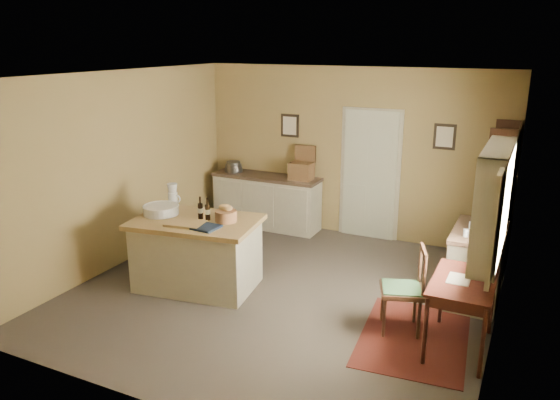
{
  "coord_description": "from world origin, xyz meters",
  "views": [
    {
      "loc": [
        2.71,
        -5.71,
        3.08
      ],
      "look_at": [
        -0.14,
        0.21,
        1.15
      ],
      "focal_mm": 35.0,
      "sensor_mm": 36.0,
      "label": 1
    }
  ],
  "objects_px": {
    "writing_desk": "(463,289)",
    "work_island": "(197,251)",
    "shelving_unit": "(502,199)",
    "right_cabinet": "(476,264)",
    "sideboard": "(267,199)",
    "desk_chair": "(401,290)"
  },
  "relations": [
    {
      "from": "desk_chair",
      "to": "shelving_unit",
      "type": "distance_m",
      "value": 2.48
    },
    {
      "from": "work_island",
      "to": "desk_chair",
      "type": "bearing_deg",
      "value": -7.79
    },
    {
      "from": "sideboard",
      "to": "right_cabinet",
      "type": "relative_size",
      "value": 1.72
    },
    {
      "from": "shelving_unit",
      "to": "desk_chair",
      "type": "bearing_deg",
      "value": -109.11
    },
    {
      "from": "sideboard",
      "to": "right_cabinet",
      "type": "bearing_deg",
      "value": -20.67
    },
    {
      "from": "work_island",
      "to": "shelving_unit",
      "type": "bearing_deg",
      "value": 25.7
    },
    {
      "from": "writing_desk",
      "to": "work_island",
      "type": "bearing_deg",
      "value": 178.6
    },
    {
      "from": "sideboard",
      "to": "desk_chair",
      "type": "xyz_separation_m",
      "value": [
        2.9,
        -2.49,
        -0.0
      ]
    },
    {
      "from": "right_cabinet",
      "to": "desk_chair",
      "type": "bearing_deg",
      "value": -119.05
    },
    {
      "from": "sideboard",
      "to": "writing_desk",
      "type": "distance_m",
      "value": 4.39
    },
    {
      "from": "desk_chair",
      "to": "right_cabinet",
      "type": "bearing_deg",
      "value": 42.37
    },
    {
      "from": "work_island",
      "to": "shelving_unit",
      "type": "xyz_separation_m",
      "value": [
        3.43,
        2.31,
        0.53
      ]
    },
    {
      "from": "work_island",
      "to": "sideboard",
      "type": "xyz_separation_m",
      "value": [
        -0.26,
        2.51,
        -0.0
      ]
    },
    {
      "from": "desk_chair",
      "to": "right_cabinet",
      "type": "xyz_separation_m",
      "value": [
        0.64,
        1.15,
        -0.02
      ]
    },
    {
      "from": "shelving_unit",
      "to": "right_cabinet",
      "type": "bearing_deg",
      "value": -97.68
    },
    {
      "from": "work_island",
      "to": "right_cabinet",
      "type": "xyz_separation_m",
      "value": [
        3.28,
        1.17,
        -0.02
      ]
    },
    {
      "from": "work_island",
      "to": "right_cabinet",
      "type": "relative_size",
      "value": 1.57
    },
    {
      "from": "work_island",
      "to": "shelving_unit",
      "type": "distance_m",
      "value": 4.17
    },
    {
      "from": "work_island",
      "to": "desk_chair",
      "type": "distance_m",
      "value": 2.64
    },
    {
      "from": "writing_desk",
      "to": "right_cabinet",
      "type": "height_order",
      "value": "right_cabinet"
    },
    {
      "from": "right_cabinet",
      "to": "shelving_unit",
      "type": "xyz_separation_m",
      "value": [
        0.15,
        1.14,
        0.55
      ]
    },
    {
      "from": "sideboard",
      "to": "writing_desk",
      "type": "xyz_separation_m",
      "value": [
        3.54,
        -2.59,
        0.19
      ]
    }
  ]
}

